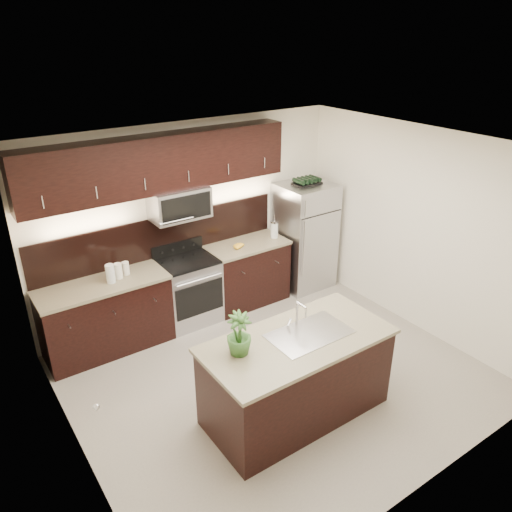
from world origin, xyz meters
The scene contains 12 objects.
ground centered at (0.00, 0.00, 0.00)m, with size 4.50×4.50×0.00m, color gray.
room_walls centered at (-0.11, -0.04, 1.70)m, with size 4.52×4.02×2.71m.
counter_run centered at (-0.46, 1.69, 0.47)m, with size 3.51×0.65×0.94m.
upper_fixtures centered at (-0.43, 1.84, 2.14)m, with size 3.49×0.40×1.66m.
island centered at (-0.20, -0.59, 0.47)m, with size 1.96×0.96×0.94m.
sink_faucet centered at (-0.05, -0.58, 0.96)m, with size 0.84×0.50×0.28m.
refrigerator centered at (1.75, 1.63, 0.83)m, with size 0.80×0.72×1.65m, color #B2B2B7.
wine_rack centered at (1.75, 1.63, 1.70)m, with size 0.41×0.25×0.10m.
plant centered at (-0.81, -0.46, 1.16)m, with size 0.24×0.24×0.43m, color #2F5923.
canisters centered at (-1.22, 1.68, 1.04)m, with size 0.33×0.20×0.24m.
french_press centered at (1.17, 1.64, 1.06)m, with size 0.12×0.12×0.34m.
bananas centered at (0.48, 1.61, 0.97)m, with size 0.18×0.14×0.06m, color gold.
Camera 1 is at (-2.92, -3.79, 3.81)m, focal length 35.00 mm.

